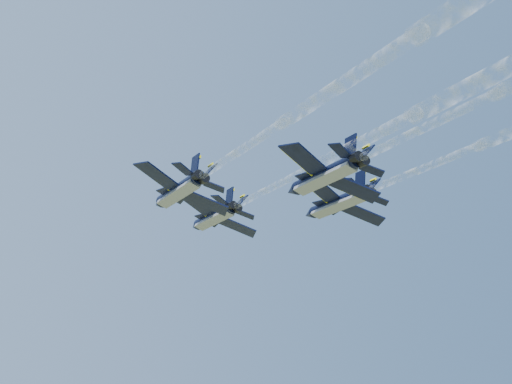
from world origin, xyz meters
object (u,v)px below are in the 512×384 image
jet_lead (214,217)px  jet_left (179,191)px  jet_right (338,203)px  jet_slot (324,176)px

jet_lead → jet_left: (-11.90, -13.61, 0.00)m
jet_lead → jet_left: bearing=-125.4°
jet_left → jet_right: size_ratio=1.00×
jet_left → jet_slot: bearing=-51.0°
jet_right → jet_slot: size_ratio=1.00×
jet_right → jet_lead: bearing=122.8°
jet_lead → jet_slot: bearing=-88.1°
jet_left → jet_right: (20.56, -3.36, 0.00)m
jet_slot → jet_left: bearing=129.0°
jet_right → jet_slot: 15.88m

